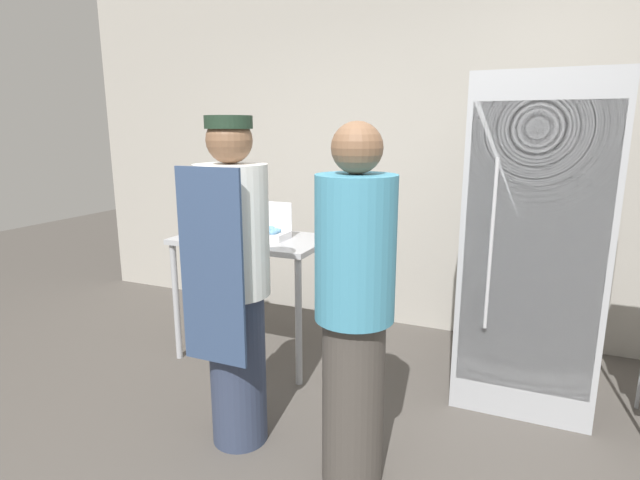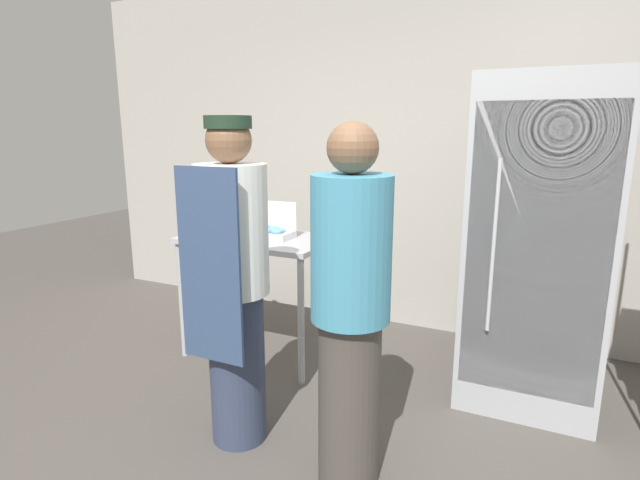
# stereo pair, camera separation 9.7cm
# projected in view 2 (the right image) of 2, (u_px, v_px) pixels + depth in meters

# --- Properties ---
(back_wall) EXTENTS (6.40, 0.12, 2.84)m
(back_wall) POSITION_uv_depth(u_px,v_px,m) (429.00, 155.00, 3.93)
(back_wall) COLOR #ADA89E
(back_wall) RESTS_ON ground_plane
(refrigerator) EXTENTS (0.76, 0.74, 1.92)m
(refrigerator) POSITION_uv_depth(u_px,v_px,m) (538.00, 246.00, 2.90)
(refrigerator) COLOR #ADAFB5
(refrigerator) RESTS_ON ground_plane
(prep_counter) EXTENTS (1.04, 0.61, 0.88)m
(prep_counter) POSITION_uv_depth(u_px,v_px,m) (258.00, 253.00, 3.53)
(prep_counter) COLOR #ADAFB5
(prep_counter) RESTS_ON ground_plane
(donut_box) EXTENTS (0.30, 0.20, 0.24)m
(donut_box) POSITION_uv_depth(u_px,v_px,m) (271.00, 231.00, 3.45)
(donut_box) COLOR white
(donut_box) RESTS_ON prep_counter
(blender_pitcher) EXTENTS (0.14, 0.14, 0.28)m
(blender_pitcher) POSITION_uv_depth(u_px,v_px,m) (221.00, 215.00, 3.65)
(blender_pitcher) COLOR #99999E
(blender_pitcher) RESTS_ON prep_counter
(person_baker) EXTENTS (0.36, 0.37, 1.69)m
(person_baker) POSITION_uv_depth(u_px,v_px,m) (233.00, 281.00, 2.50)
(person_baker) COLOR #333D56
(person_baker) RESTS_ON ground_plane
(person_customer) EXTENTS (0.35, 0.35, 1.66)m
(person_customer) POSITION_uv_depth(u_px,v_px,m) (350.00, 310.00, 2.20)
(person_customer) COLOR #47423D
(person_customer) RESTS_ON ground_plane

